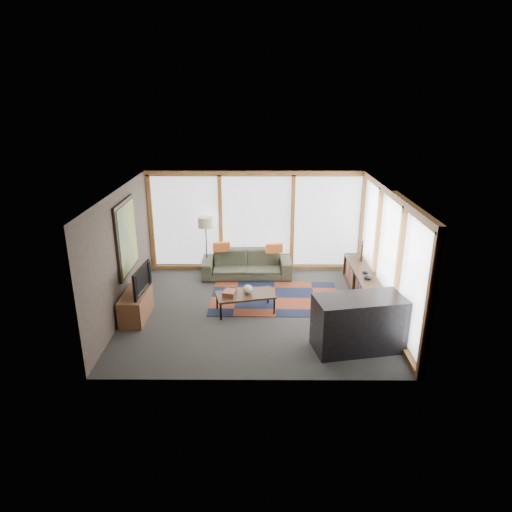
{
  "coord_description": "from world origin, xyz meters",
  "views": [
    {
      "loc": [
        0.05,
        -8.79,
        4.41
      ],
      "look_at": [
        0.0,
        0.4,
        1.1
      ],
      "focal_mm": 32.0,
      "sensor_mm": 36.0,
      "label": 1
    }
  ],
  "objects_px": {
    "floor_lamp": "(206,246)",
    "sofa": "(247,264)",
    "television": "(137,280)",
    "bookshelf": "(362,282)",
    "tv_console": "(136,305)",
    "bar_counter": "(359,323)",
    "coffee_table": "(245,303)"
  },
  "relations": [
    {
      "from": "sofa",
      "to": "television",
      "type": "relative_size",
      "value": 2.3
    },
    {
      "from": "tv_console",
      "to": "bar_counter",
      "type": "distance_m",
      "value": 4.48
    },
    {
      "from": "tv_console",
      "to": "television",
      "type": "height_order",
      "value": "television"
    },
    {
      "from": "bookshelf",
      "to": "bar_counter",
      "type": "bearing_deg",
      "value": -103.7
    },
    {
      "from": "bar_counter",
      "to": "bookshelf",
      "type": "bearing_deg",
      "value": 65.4
    },
    {
      "from": "coffee_table",
      "to": "television",
      "type": "bearing_deg",
      "value": -173.18
    },
    {
      "from": "coffee_table",
      "to": "tv_console",
      "type": "distance_m",
      "value": 2.26
    },
    {
      "from": "bar_counter",
      "to": "tv_console",
      "type": "bearing_deg",
      "value": 154.02
    },
    {
      "from": "sofa",
      "to": "television",
      "type": "bearing_deg",
      "value": -135.12
    },
    {
      "from": "bookshelf",
      "to": "television",
      "type": "xyz_separation_m",
      "value": [
        -4.83,
        -1.16,
        0.54
      ]
    },
    {
      "from": "bookshelf",
      "to": "coffee_table",
      "type": "bearing_deg",
      "value": -161.17
    },
    {
      "from": "bookshelf",
      "to": "tv_console",
      "type": "bearing_deg",
      "value": -166.19
    },
    {
      "from": "floor_lamp",
      "to": "tv_console",
      "type": "distance_m",
      "value": 2.73
    },
    {
      "from": "sofa",
      "to": "tv_console",
      "type": "relative_size",
      "value": 2.0
    },
    {
      "from": "coffee_table",
      "to": "bookshelf",
      "type": "bearing_deg",
      "value": 18.83
    },
    {
      "from": "tv_console",
      "to": "bar_counter",
      "type": "xyz_separation_m",
      "value": [
        4.32,
        -1.16,
        0.22
      ]
    },
    {
      "from": "coffee_table",
      "to": "bookshelf",
      "type": "xyz_separation_m",
      "value": [
        2.65,
        0.91,
        0.1
      ]
    },
    {
      "from": "floor_lamp",
      "to": "bookshelf",
      "type": "xyz_separation_m",
      "value": [
        3.69,
        -1.2,
        -0.46
      ]
    },
    {
      "from": "tv_console",
      "to": "television",
      "type": "distance_m",
      "value": 0.56
    },
    {
      "from": "sofa",
      "to": "bar_counter",
      "type": "bearing_deg",
      "value": -60.06
    },
    {
      "from": "coffee_table",
      "to": "television",
      "type": "relative_size",
      "value": 1.25
    },
    {
      "from": "television",
      "to": "floor_lamp",
      "type": "bearing_deg",
      "value": -20.75
    },
    {
      "from": "television",
      "to": "coffee_table",
      "type": "bearing_deg",
      "value": -78.2
    },
    {
      "from": "sofa",
      "to": "tv_console",
      "type": "bearing_deg",
      "value": -135.56
    },
    {
      "from": "tv_console",
      "to": "bar_counter",
      "type": "height_order",
      "value": "bar_counter"
    },
    {
      "from": "bookshelf",
      "to": "tv_console",
      "type": "distance_m",
      "value": 5.04
    },
    {
      "from": "sofa",
      "to": "television",
      "type": "distance_m",
      "value": 3.15
    },
    {
      "from": "sofa",
      "to": "coffee_table",
      "type": "relative_size",
      "value": 1.85
    },
    {
      "from": "sofa",
      "to": "coffee_table",
      "type": "bearing_deg",
      "value": -90.76
    },
    {
      "from": "floor_lamp",
      "to": "television",
      "type": "height_order",
      "value": "floor_lamp"
    },
    {
      "from": "sofa",
      "to": "bar_counter",
      "type": "xyz_separation_m",
      "value": [
        2.1,
        -3.45,
        0.18
      ]
    },
    {
      "from": "floor_lamp",
      "to": "sofa",
      "type": "bearing_deg",
      "value": -6.5
    }
  ]
}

